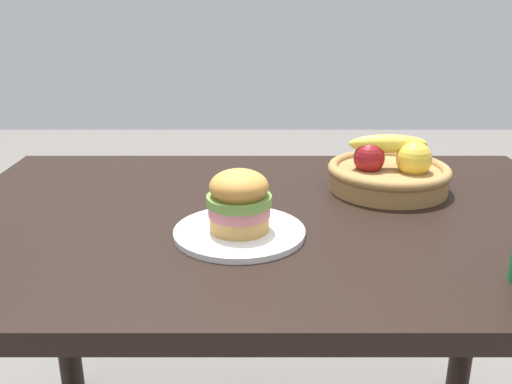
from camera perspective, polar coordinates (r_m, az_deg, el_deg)
dining_table at (r=1.23m, az=1.15°, el=-6.53°), size 1.40×0.90×0.75m
plate at (r=1.08m, az=-1.95°, el=-4.16°), size 0.26×0.26×0.01m
sandwich at (r=1.06m, az=-2.00°, el=-0.89°), size 0.12×0.12×0.12m
fruit_basket at (r=1.36m, az=13.29°, el=2.02°), size 0.29×0.29×0.13m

